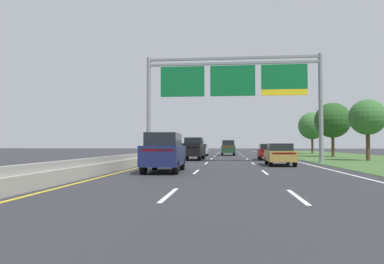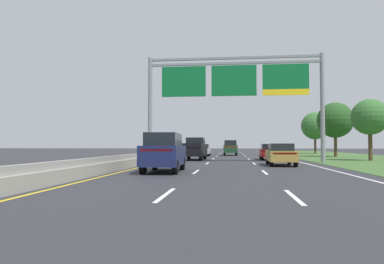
{
  "view_description": "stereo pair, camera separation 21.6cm",
  "coord_description": "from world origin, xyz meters",
  "px_view_note": "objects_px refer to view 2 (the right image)",
  "views": [
    {
      "loc": [
        -0.11,
        0.13,
        1.48
      ],
      "look_at": [
        -2.17,
        20.33,
        2.21
      ],
      "focal_mm": 33.09,
      "sensor_mm": 36.0,
      "label": 1
    },
    {
      "loc": [
        0.11,
        0.15,
        1.48
      ],
      "look_at": [
        -2.17,
        20.33,
        2.21
      ],
      "focal_mm": 33.09,
      "sensor_mm": 36.0,
      "label": 2
    }
  ],
  "objects_px": {
    "pickup_truck_black": "(195,149)",
    "roadside_tree_far": "(335,120)",
    "car_navy_left_lane_suv": "(164,152)",
    "car_red_right_lane_sedan": "(270,151)",
    "car_darkgreen_centre_lane_suv": "(230,148)",
    "car_gold_right_lane_sedan": "(281,154)",
    "roadside_tree_mid": "(370,117)",
    "roadside_tree_distant": "(315,126)",
    "overhead_sign_gantry": "(234,86)",
    "car_silver_left_lane_sedan": "(203,150)"
  },
  "relations": [
    {
      "from": "overhead_sign_gantry",
      "to": "roadside_tree_distant",
      "type": "distance_m",
      "value": 33.8
    },
    {
      "from": "overhead_sign_gantry",
      "to": "pickup_truck_black",
      "type": "xyz_separation_m",
      "value": [
        -3.83,
        4.17,
        -5.47
      ]
    },
    {
      "from": "car_red_right_lane_sedan",
      "to": "roadside_tree_far",
      "type": "bearing_deg",
      "value": -42.92
    },
    {
      "from": "car_gold_right_lane_sedan",
      "to": "roadside_tree_far",
      "type": "bearing_deg",
      "value": -24.85
    },
    {
      "from": "roadside_tree_distant",
      "to": "car_silver_left_lane_sedan",
      "type": "bearing_deg",
      "value": -140.13
    },
    {
      "from": "car_red_right_lane_sedan",
      "to": "car_silver_left_lane_sedan",
      "type": "bearing_deg",
      "value": 36.5
    },
    {
      "from": "car_red_right_lane_sedan",
      "to": "roadside_tree_distant",
      "type": "xyz_separation_m",
      "value": [
        10.19,
        25.52,
        3.84
      ]
    },
    {
      "from": "pickup_truck_black",
      "to": "car_gold_right_lane_sedan",
      "type": "distance_m",
      "value": 11.23
    },
    {
      "from": "pickup_truck_black",
      "to": "car_darkgreen_centre_lane_suv",
      "type": "height_order",
      "value": "pickup_truck_black"
    },
    {
      "from": "roadside_tree_mid",
      "to": "car_darkgreen_centre_lane_suv",
      "type": "bearing_deg",
      "value": 129.25
    },
    {
      "from": "car_gold_right_lane_sedan",
      "to": "roadside_tree_distant",
      "type": "bearing_deg",
      "value": -15.58
    },
    {
      "from": "overhead_sign_gantry",
      "to": "car_gold_right_lane_sedan",
      "type": "xyz_separation_m",
      "value": [
        3.28,
        -4.51,
        -5.73
      ]
    },
    {
      "from": "car_gold_right_lane_sedan",
      "to": "car_silver_left_lane_sedan",
      "type": "relative_size",
      "value": 1.0
    },
    {
      "from": "car_navy_left_lane_suv",
      "to": "car_red_right_lane_sedan",
      "type": "bearing_deg",
      "value": -25.5
    },
    {
      "from": "pickup_truck_black",
      "to": "roadside_tree_mid",
      "type": "relative_size",
      "value": 0.95
    },
    {
      "from": "car_gold_right_lane_sedan",
      "to": "car_darkgreen_centre_lane_suv",
      "type": "bearing_deg",
      "value": 9.51
    },
    {
      "from": "overhead_sign_gantry",
      "to": "car_darkgreen_centre_lane_suv",
      "type": "xyz_separation_m",
      "value": [
        -0.4,
        19.66,
        -5.45
      ]
    },
    {
      "from": "car_red_right_lane_sedan",
      "to": "roadside_tree_mid",
      "type": "height_order",
      "value": "roadside_tree_mid"
    },
    {
      "from": "pickup_truck_black",
      "to": "car_red_right_lane_sedan",
      "type": "relative_size",
      "value": 1.23
    },
    {
      "from": "car_navy_left_lane_suv",
      "to": "overhead_sign_gantry",
      "type": "bearing_deg",
      "value": -20.43
    },
    {
      "from": "pickup_truck_black",
      "to": "car_gold_right_lane_sedan",
      "type": "xyz_separation_m",
      "value": [
        7.11,
        -8.69,
        -0.26
      ]
    },
    {
      "from": "car_darkgreen_centre_lane_suv",
      "to": "roadside_tree_far",
      "type": "relative_size",
      "value": 0.71
    },
    {
      "from": "pickup_truck_black",
      "to": "roadside_tree_distant",
      "type": "relative_size",
      "value": 0.79
    },
    {
      "from": "pickup_truck_black",
      "to": "car_silver_left_lane_sedan",
      "type": "bearing_deg",
      "value": 2.47
    },
    {
      "from": "car_darkgreen_centre_lane_suv",
      "to": "car_red_right_lane_sedan",
      "type": "xyz_separation_m",
      "value": [
        3.92,
        -14.35,
        -0.28
      ]
    },
    {
      "from": "roadside_tree_mid",
      "to": "car_gold_right_lane_sedan",
      "type": "bearing_deg",
      "value": -137.74
    },
    {
      "from": "pickup_truck_black",
      "to": "car_darkgreen_centre_lane_suv",
      "type": "bearing_deg",
      "value": -10.78
    },
    {
      "from": "roadside_tree_far",
      "to": "car_silver_left_lane_sedan",
      "type": "bearing_deg",
      "value": 173.91
    },
    {
      "from": "overhead_sign_gantry",
      "to": "roadside_tree_mid",
      "type": "bearing_deg",
      "value": 17.19
    },
    {
      "from": "car_darkgreen_centre_lane_suv",
      "to": "roadside_tree_distant",
      "type": "bearing_deg",
      "value": -52.26
    },
    {
      "from": "roadside_tree_mid",
      "to": "roadside_tree_distant",
      "type": "height_order",
      "value": "roadside_tree_distant"
    },
    {
      "from": "car_navy_left_lane_suv",
      "to": "roadside_tree_mid",
      "type": "height_order",
      "value": "roadside_tree_mid"
    },
    {
      "from": "car_navy_left_lane_suv",
      "to": "roadside_tree_distant",
      "type": "bearing_deg",
      "value": -24.2
    },
    {
      "from": "pickup_truck_black",
      "to": "car_navy_left_lane_suv",
      "type": "distance_m",
      "value": 15.51
    },
    {
      "from": "pickup_truck_black",
      "to": "car_navy_left_lane_suv",
      "type": "bearing_deg",
      "value": -178.43
    },
    {
      "from": "car_silver_left_lane_sedan",
      "to": "roadside_tree_mid",
      "type": "distance_m",
      "value": 20.76
    },
    {
      "from": "car_darkgreen_centre_lane_suv",
      "to": "car_red_right_lane_sedan",
      "type": "distance_m",
      "value": 14.87
    },
    {
      "from": "car_gold_right_lane_sedan",
      "to": "car_silver_left_lane_sedan",
      "type": "height_order",
      "value": "same"
    },
    {
      "from": "car_red_right_lane_sedan",
      "to": "roadside_tree_mid",
      "type": "xyz_separation_m",
      "value": [
        8.99,
        -1.45,
        3.21
      ]
    },
    {
      "from": "car_darkgreen_centre_lane_suv",
      "to": "roadside_tree_far",
      "type": "bearing_deg",
      "value": -113.43
    },
    {
      "from": "car_gold_right_lane_sedan",
      "to": "overhead_sign_gantry",
      "type": "bearing_deg",
      "value": 36.86
    },
    {
      "from": "roadside_tree_mid",
      "to": "roadside_tree_distant",
      "type": "distance_m",
      "value": 27.0
    },
    {
      "from": "car_gold_right_lane_sedan",
      "to": "roadside_tree_far",
      "type": "distance_m",
      "value": 21.21
    },
    {
      "from": "roadside_tree_mid",
      "to": "car_silver_left_lane_sedan",
      "type": "bearing_deg",
      "value": 143.55
    },
    {
      "from": "car_darkgreen_centre_lane_suv",
      "to": "car_navy_left_lane_suv",
      "type": "distance_m",
      "value": 31.2
    },
    {
      "from": "roadside_tree_far",
      "to": "overhead_sign_gantry",
      "type": "bearing_deg",
      "value": -130.78
    },
    {
      "from": "pickup_truck_black",
      "to": "roadside_tree_far",
      "type": "relative_size",
      "value": 0.82
    },
    {
      "from": "car_gold_right_lane_sedan",
      "to": "car_silver_left_lane_sedan",
      "type": "bearing_deg",
      "value": 20.33
    },
    {
      "from": "car_red_right_lane_sedan",
      "to": "roadside_tree_far",
      "type": "distance_m",
      "value": 13.12
    },
    {
      "from": "car_navy_left_lane_suv",
      "to": "roadside_tree_mid",
      "type": "xyz_separation_m",
      "value": [
        16.38,
        15.21,
        2.93
      ]
    }
  ]
}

